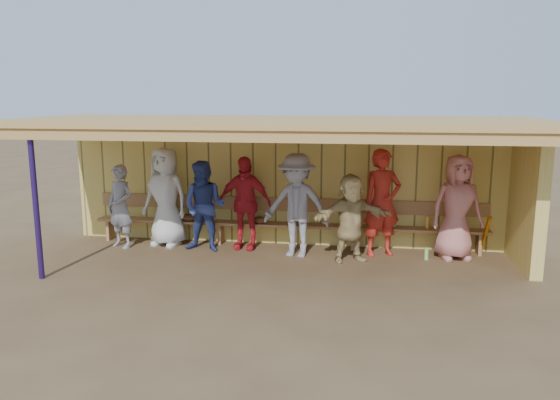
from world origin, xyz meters
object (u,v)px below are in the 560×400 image
object	(u,v)px
player_b	(166,197)
player_g	(382,203)
player_a	(120,206)
player_c	(204,206)
player_h	(457,207)
player_f	(351,218)
bench	(286,219)
player_d	(244,203)
player_e	(297,205)

from	to	relation	value
player_b	player_g	bearing A→B (deg)	13.55
player_b	player_a	bearing A→B (deg)	-147.24
player_c	player_h	size ratio (longest dim) A/B	0.91
player_f	player_g	xyz separation A→B (m)	(0.55, 0.48, 0.19)
player_b	player_f	distance (m)	3.61
player_c	bench	distance (m)	1.60
player_b	player_d	size ratio (longest dim) A/B	1.08
player_a	player_c	bearing A→B (deg)	22.08
player_c	player_f	bearing A→B (deg)	0.16
player_a	player_b	world-z (taller)	player_b
player_a	player_c	xyz separation A→B (m)	(1.66, 0.00, 0.05)
player_d	player_g	world-z (taller)	player_g
player_e	player_a	bearing A→B (deg)	-170.99
player_g	bench	distance (m)	1.90
player_b	player_g	size ratio (longest dim) A/B	0.98
player_e	player_f	size ratio (longest dim) A/B	1.20
player_d	bench	size ratio (longest dim) A/B	0.23
player_d	player_c	bearing A→B (deg)	-152.98
player_d	bench	world-z (taller)	player_d
player_a	player_f	world-z (taller)	player_a
player_a	player_h	distance (m)	6.23
player_b	player_g	world-z (taller)	player_g
player_d	bench	bearing A→B (deg)	28.51
player_b	player_d	distance (m)	1.55
player_f	player_e	bearing A→B (deg)	145.04
player_f	player_h	xyz separation A→B (m)	(1.85, 0.44, 0.16)
player_b	bench	world-z (taller)	player_b
player_e	player_h	bearing A→B (deg)	15.99
player_g	bench	bearing A→B (deg)	146.13
player_d	player_e	bearing A→B (deg)	-12.86
player_b	player_e	size ratio (longest dim) A/B	1.02
player_e	player_d	bearing A→B (deg)	171.34
player_c	player_g	bearing A→B (deg)	9.56
player_f	player_g	world-z (taller)	player_g
player_b	player_d	bearing A→B (deg)	14.29
player_d	player_f	bearing A→B (deg)	-8.58
player_g	player_d	bearing A→B (deg)	156.15
bench	player_a	bearing A→B (deg)	-169.52
player_f	player_b	bearing A→B (deg)	146.65
player_f	player_a	bearing A→B (deg)	151.73
player_c	player_f	size ratio (longest dim) A/B	1.09
player_e	player_h	size ratio (longest dim) A/B	1.00
player_a	player_b	xyz separation A→B (m)	(0.81, 0.27, 0.16)
bench	player_e	bearing A→B (deg)	-66.66
player_e	bench	bearing A→B (deg)	123.88
player_b	bench	size ratio (longest dim) A/B	0.25
player_a	player_g	size ratio (longest dim) A/B	0.82
player_a	player_h	bearing A→B (deg)	23.56
player_c	player_f	xyz separation A→B (m)	(2.71, -0.27, -0.07)
player_d	player_f	size ratio (longest dim) A/B	1.14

